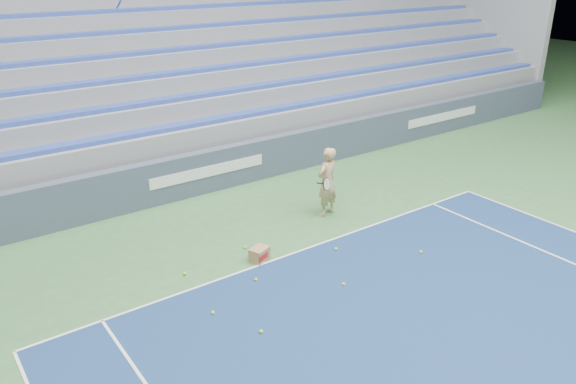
% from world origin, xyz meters
% --- Properties ---
extents(sponsor_barrier, '(30.00, 0.32, 1.10)m').
position_xyz_m(sponsor_barrier, '(0.00, 15.88, 0.55)').
color(sponsor_barrier, '#3B475B').
rests_on(sponsor_barrier, ground).
extents(bleachers, '(31.00, 9.15, 7.30)m').
position_xyz_m(bleachers, '(0.00, 21.60, 2.36)').
color(bleachers, gray).
rests_on(bleachers, ground).
extents(tennis_player, '(0.95, 0.88, 1.65)m').
position_xyz_m(tennis_player, '(1.61, 12.98, 0.83)').
color(tennis_player, tan).
rests_on(tennis_player, ground).
extents(ball_box, '(0.45, 0.41, 0.28)m').
position_xyz_m(ball_box, '(-0.86, 12.06, 0.14)').
color(ball_box, '#9D724C').
rests_on(ball_box, ground).
extents(tennis_ball_0, '(0.07, 0.07, 0.07)m').
position_xyz_m(tennis_ball_0, '(-2.13, 10.06, 0.03)').
color(tennis_ball_0, '#C9DB2C').
rests_on(tennis_ball_0, ground).
extents(tennis_ball_1, '(0.07, 0.07, 0.07)m').
position_xyz_m(tennis_ball_1, '(1.98, 10.37, 0.03)').
color(tennis_ball_1, '#C9DB2C').
rests_on(tennis_ball_1, ground).
extents(tennis_ball_2, '(0.07, 0.07, 0.07)m').
position_xyz_m(tennis_ball_2, '(-2.33, 12.42, 0.03)').
color(tennis_ball_2, '#C9DB2C').
rests_on(tennis_ball_2, ground).
extents(tennis_ball_3, '(0.07, 0.07, 0.07)m').
position_xyz_m(tennis_ball_3, '(-1.34, 11.44, 0.03)').
color(tennis_ball_3, '#C9DB2C').
rests_on(tennis_ball_3, ground).
extents(tennis_ball_4, '(0.07, 0.07, 0.07)m').
position_xyz_m(tennis_ball_4, '(-0.84, 12.65, 0.03)').
color(tennis_ball_4, '#C9DB2C').
rests_on(tennis_ball_4, ground).
extents(tennis_ball_5, '(0.07, 0.07, 0.07)m').
position_xyz_m(tennis_ball_5, '(-0.11, 10.36, 0.03)').
color(tennis_ball_5, '#C9DB2C').
rests_on(tennis_ball_5, ground).
extents(tennis_ball_6, '(0.07, 0.07, 0.07)m').
position_xyz_m(tennis_ball_6, '(-2.52, 10.98, 0.03)').
color(tennis_ball_6, '#C9DB2C').
rests_on(tennis_ball_6, ground).
extents(tennis_ball_7, '(0.07, 0.07, 0.07)m').
position_xyz_m(tennis_ball_7, '(0.65, 11.48, 0.03)').
color(tennis_ball_7, '#C9DB2C').
rests_on(tennis_ball_7, ground).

